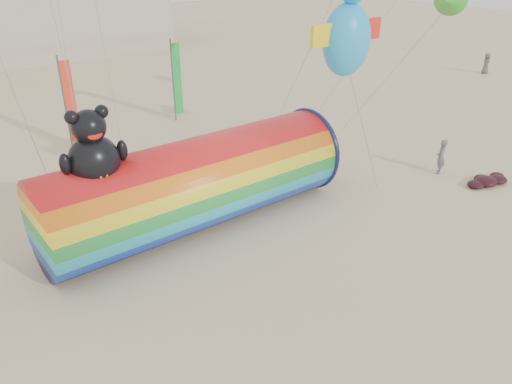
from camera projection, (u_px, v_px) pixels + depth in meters
ground at (271, 271)px, 17.68m from camera, size 160.00×160.00×0.00m
windsock_assembly at (197, 181)px, 19.86m from camera, size 12.53×3.82×5.78m
kite_handler at (441, 157)px, 24.83m from camera, size 0.77×0.68×1.76m
fabric_bundle at (487, 180)px, 24.00m from camera, size 2.62×1.35×0.41m
festival_banners at (84, 103)px, 27.04m from camera, size 13.09×3.53×5.20m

